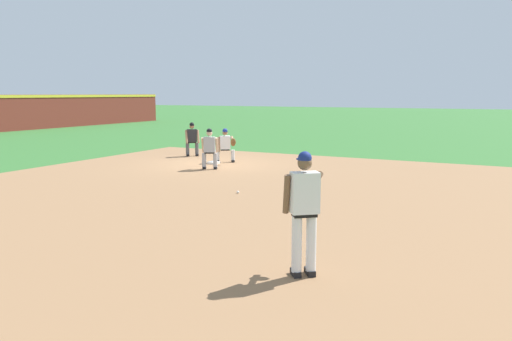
% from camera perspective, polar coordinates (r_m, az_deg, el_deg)
% --- Properties ---
extents(ground_plane, '(160.00, 160.00, 0.00)m').
position_cam_1_polar(ground_plane, '(19.23, -4.89, 0.76)').
color(ground_plane, '#336B2D').
extents(infield_dirt_patch, '(18.00, 18.00, 0.01)m').
position_cam_1_polar(infield_dirt_patch, '(13.29, -2.02, -2.81)').
color(infield_dirt_patch, '#936B47').
rests_on(infield_dirt_patch, ground).
extents(first_base_bag, '(0.38, 0.38, 0.09)m').
position_cam_1_polar(first_base_bag, '(19.22, -4.89, 0.89)').
color(first_base_bag, white).
rests_on(first_base_bag, ground).
extents(baseball, '(0.07, 0.07, 0.07)m').
position_cam_1_polar(baseball, '(13.51, -2.08, -2.48)').
color(baseball, white).
rests_on(baseball, ground).
extents(pitcher, '(0.85, 0.57, 1.86)m').
position_cam_1_polar(pitcher, '(7.31, 5.59, -4.03)').
color(pitcher, black).
rests_on(pitcher, ground).
extents(first_baseman, '(0.79, 1.06, 1.34)m').
position_cam_1_polar(first_baseman, '(19.51, -3.48, 3.05)').
color(first_baseman, black).
rests_on(first_baseman, ground).
extents(baserunner, '(0.61, 0.67, 1.46)m').
position_cam_1_polar(baserunner, '(17.80, -5.33, 2.68)').
color(baserunner, black).
rests_on(baserunner, ground).
extents(umpire, '(0.66, 0.68, 1.46)m').
position_cam_1_polar(umpire, '(21.66, -7.32, 3.73)').
color(umpire, black).
rests_on(umpire, ground).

